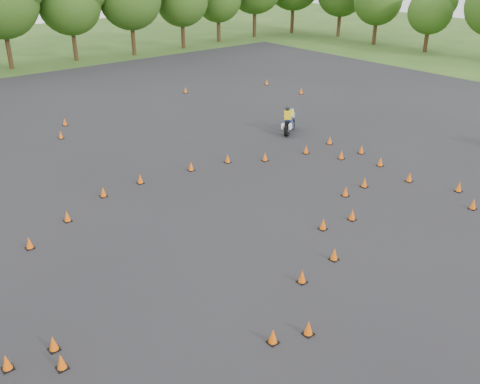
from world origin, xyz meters
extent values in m
plane|color=#2D5119|center=(0.00, 0.00, 0.00)|extent=(140.00, 140.00, 0.00)
plane|color=black|center=(0.00, 6.00, 0.01)|extent=(62.00, 62.00, 0.00)
cone|color=#EB5B09|center=(-3.43, 9.55, 0.23)|extent=(0.26, 0.26, 0.45)
cone|color=#EB5B09|center=(9.47, -0.39, 0.23)|extent=(0.26, 0.26, 0.45)
cone|color=#EB5B09|center=(-10.38, 1.22, 0.23)|extent=(0.26, 0.26, 0.45)
cone|color=#EB5B09|center=(9.28, 3.88, 0.23)|extent=(0.26, 0.26, 0.45)
cone|color=#EB5B09|center=(-5.66, 8.31, 0.23)|extent=(0.26, 0.26, 0.45)
cone|color=#EB5B09|center=(8.28, -1.74, 0.23)|extent=(0.26, 0.26, 0.45)
cone|color=#EB5B09|center=(-4.18, -2.54, 0.23)|extent=(0.26, 0.26, 0.45)
cone|color=#EB5B09|center=(-9.24, 0.31, 0.23)|extent=(0.26, 0.26, 0.45)
cone|color=#EB5B09|center=(9.97, 5.66, 0.23)|extent=(0.26, 0.26, 0.45)
cone|color=#EB5B09|center=(9.78, 7.79, 0.23)|extent=(0.26, 0.26, 0.45)
cone|color=#EB5B09|center=(8.49, 5.82, 0.23)|extent=(0.26, 0.26, 0.45)
cone|color=#EB5B09|center=(3.50, 9.25, 0.23)|extent=(0.26, 0.26, 0.45)
cone|color=#EB5B09|center=(3.48, 0.93, 0.23)|extent=(0.26, 0.26, 0.45)
cone|color=#EB5B09|center=(7.64, 7.59, 0.23)|extent=(0.26, 0.26, 0.45)
cone|color=#EB5B09|center=(-3.14, -2.93, 0.23)|extent=(0.26, 0.26, 0.45)
cone|color=#EB5B09|center=(0.54, -0.68, 0.23)|extent=(0.26, 0.26, 0.45)
cone|color=#EB5B09|center=(-1.39, 9.80, 0.23)|extent=(0.26, 0.26, 0.45)
cone|color=#EB5B09|center=(-9.12, 1.15, 0.23)|extent=(0.26, 0.26, 0.45)
cone|color=#EB5B09|center=(16.63, 20.73, 0.23)|extent=(0.26, 0.26, 0.45)
cone|color=#EB5B09|center=(5.07, 2.63, 0.23)|extent=(0.26, 0.26, 0.45)
cone|color=#EB5B09|center=(16.67, 16.84, 0.23)|extent=(0.26, 0.26, 0.45)
cone|color=#EB5B09|center=(8.69, 1.74, 0.23)|extent=(0.26, 0.26, 0.45)
cone|color=#EB5B09|center=(6.52, 2.71, 0.23)|extent=(0.26, 0.26, 0.45)
cone|color=#EB5B09|center=(-1.37, -0.94, 0.23)|extent=(0.26, 0.26, 0.45)
cone|color=#EB5B09|center=(-0.48, 20.80, 0.23)|extent=(0.26, 0.26, 0.45)
cone|color=#EB5B09|center=(5.18, 8.20, 0.23)|extent=(0.26, 0.26, 0.45)
cone|color=#EB5B09|center=(-1.69, 18.53, 0.23)|extent=(0.26, 0.26, 0.45)
cone|color=#EB5B09|center=(-7.65, 7.13, 0.23)|extent=(0.26, 0.26, 0.45)
cone|color=#EB5B09|center=(1.94, 1.14, 0.23)|extent=(0.26, 0.26, 0.45)
cone|color=#EB5B09|center=(1.40, 9.57, 0.23)|extent=(0.26, 0.26, 0.45)
cone|color=#EB5B09|center=(10.05, 22.77, 0.23)|extent=(0.26, 0.26, 0.45)
camera|label=1|loc=(-12.59, -11.25, 10.33)|focal=40.00mm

